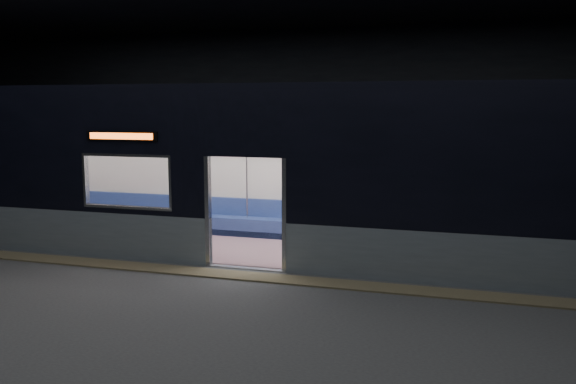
% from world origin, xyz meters
% --- Properties ---
extents(station_floor, '(24.00, 14.00, 0.01)m').
position_xyz_m(station_floor, '(0.00, 0.00, -0.01)').
color(station_floor, '#47494C').
rests_on(station_floor, ground).
extents(station_envelope, '(24.00, 14.00, 5.00)m').
position_xyz_m(station_envelope, '(0.00, 0.00, 3.66)').
color(station_envelope, black).
rests_on(station_envelope, station_floor).
extents(tactile_strip, '(22.80, 0.50, 0.03)m').
position_xyz_m(tactile_strip, '(0.00, 0.55, 0.01)').
color(tactile_strip, '#8C7F59').
rests_on(tactile_strip, station_floor).
extents(metro_car, '(18.00, 3.04, 3.35)m').
position_xyz_m(metro_car, '(-0.00, 2.54, 1.85)').
color(metro_car, '#8A98A5').
rests_on(metro_car, station_floor).
extents(passenger, '(0.44, 0.72, 1.38)m').
position_xyz_m(passenger, '(3.14, 3.55, 0.80)').
color(passenger, black).
rests_on(passenger, metro_car).
extents(handbag, '(0.35, 0.32, 0.15)m').
position_xyz_m(handbag, '(3.17, 3.32, 0.69)').
color(handbag, black).
rests_on(handbag, passenger).
extents(transit_map, '(0.92, 0.03, 0.60)m').
position_xyz_m(transit_map, '(4.01, 3.85, 1.45)').
color(transit_map, white).
rests_on(transit_map, metro_car).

